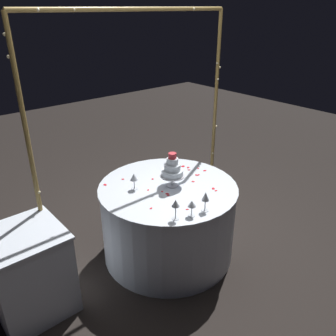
{
  "coord_description": "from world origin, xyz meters",
  "views": [
    {
      "loc": [
        -1.8,
        -2.09,
        2.21
      ],
      "look_at": [
        0.0,
        0.0,
        0.92
      ],
      "focal_mm": 36.95,
      "sensor_mm": 36.0,
      "label": 1
    }
  ],
  "objects": [
    {
      "name": "rose_petal_14",
      "position": [
        -0.11,
        -0.05,
        0.74
      ],
      "size": [
        0.02,
        0.03,
        0.0
      ],
      "primitive_type": "ellipsoid",
      "rotation": [
        0.0,
        0.0,
        1.66
      ],
      "color": "red",
      "rests_on": "main_table"
    },
    {
      "name": "rose_petal_13",
      "position": [
        0.41,
        0.17,
        0.74
      ],
      "size": [
        0.04,
        0.04,
        0.0
      ],
      "primitive_type": "ellipsoid",
      "rotation": [
        0.0,
        0.0,
        3.7
      ],
      "color": "red",
      "rests_on": "main_table"
    },
    {
      "name": "rose_petal_6",
      "position": [
        -0.1,
        -0.1,
        0.74
      ],
      "size": [
        0.04,
        0.04,
        0.0
      ],
      "primitive_type": "ellipsoid",
      "rotation": [
        0.0,
        0.0,
        2.21
      ],
      "color": "red",
      "rests_on": "main_table"
    },
    {
      "name": "rose_petal_3",
      "position": [
        -0.23,
        0.38,
        0.74
      ],
      "size": [
        0.03,
        0.04,
        0.0
      ],
      "primitive_type": "ellipsoid",
      "rotation": [
        0.0,
        0.0,
        2.19
      ],
      "color": "red",
      "rests_on": "main_table"
    },
    {
      "name": "rose_petal_9",
      "position": [
        0.4,
        0.23,
        0.74
      ],
      "size": [
        0.04,
        0.03,
        0.0
      ],
      "primitive_type": "ellipsoid",
      "rotation": [
        0.0,
        0.0,
        5.77
      ],
      "color": "red",
      "rests_on": "main_table"
    },
    {
      "name": "rose_petal_18",
      "position": [
        -0.35,
        -0.2,
        0.74
      ],
      "size": [
        0.03,
        0.02,
        0.0
      ],
      "primitive_type": "ellipsoid",
      "rotation": [
        0.0,
        0.0,
        0.22
      ],
      "color": "red",
      "rests_on": "main_table"
    },
    {
      "name": "rose_petal_16",
      "position": [
        0.28,
        -0.3,
        0.74
      ],
      "size": [
        0.05,
        0.05,
        0.0
      ],
      "primitive_type": "ellipsoid",
      "rotation": [
        0.0,
        0.0,
        3.94
      ],
      "color": "red",
      "rests_on": "main_table"
    },
    {
      "name": "wine_glass_0",
      "position": [
        -0.3,
        -0.44,
        0.86
      ],
      "size": [
        0.06,
        0.06,
        0.17
      ],
      "color": "silver",
      "rests_on": "main_table"
    },
    {
      "name": "tiered_cake",
      "position": [
        0.04,
        -0.02,
        0.9
      ],
      "size": [
        0.22,
        0.22,
        0.32
      ],
      "color": "silver",
      "rests_on": "main_table"
    },
    {
      "name": "rose_petal_7",
      "position": [
        -0.02,
        0.2,
        0.74
      ],
      "size": [
        0.03,
        0.03,
        0.0
      ],
      "primitive_type": "ellipsoid",
      "rotation": [
        0.0,
        0.0,
        4.17
      ],
      "color": "red",
      "rests_on": "main_table"
    },
    {
      "name": "rose_petal_4",
      "position": [
        0.39,
        0.22,
        0.74
      ],
      "size": [
        0.05,
        0.04,
        0.0
      ],
      "primitive_type": "ellipsoid",
      "rotation": [
        0.0,
        0.0,
        2.58
      ],
      "color": "red",
      "rests_on": "main_table"
    },
    {
      "name": "rose_petal_0",
      "position": [
        0.38,
        0.12,
        0.74
      ],
      "size": [
        0.03,
        0.04,
        0.0
      ],
      "primitive_type": "ellipsoid",
      "rotation": [
        0.0,
        0.0,
        2.18
      ],
      "color": "red",
      "rests_on": "main_table"
    },
    {
      "name": "rose_petal_10",
      "position": [
        -0.11,
        -0.13,
        0.74
      ],
      "size": [
        0.03,
        0.03,
        0.0
      ],
      "primitive_type": "ellipsoid",
      "rotation": [
        0.0,
        0.0,
        5.86
      ],
      "color": "red",
      "rests_on": "main_table"
    },
    {
      "name": "rose_petal_17",
      "position": [
        0.37,
        -0.02,
        0.74
      ],
      "size": [
        0.03,
        0.02,
        0.0
      ],
      "primitive_type": "ellipsoid",
      "rotation": [
        0.0,
        0.0,
        6.09
      ],
      "color": "red",
      "rests_on": "main_table"
    },
    {
      "name": "rose_petal_11",
      "position": [
        -0.42,
        0.39,
        0.74
      ],
      "size": [
        0.03,
        0.04,
        0.0
      ],
      "primitive_type": "ellipsoid",
      "rotation": [
        0.0,
        0.0,
        1.68
      ],
      "color": "red",
      "rests_on": "main_table"
    },
    {
      "name": "rose_petal_20",
      "position": [
        -0.14,
        -0.4,
        0.74
      ],
      "size": [
        0.03,
        0.03,
        0.0
      ],
      "primitive_type": "ellipsoid",
      "rotation": [
        0.0,
        0.0,
        5.77
      ],
      "color": "red",
      "rests_on": "main_table"
    },
    {
      "name": "decorative_arch",
      "position": [
        -0.0,
        0.39,
        1.45
      ],
      "size": [
        2.11,
        0.06,
        2.21
      ],
      "color": "olive",
      "rests_on": "ground"
    },
    {
      "name": "rose_petal_1",
      "position": [
        0.23,
        -0.08,
        0.74
      ],
      "size": [
        0.03,
        0.04,
        0.0
      ],
      "primitive_type": "ellipsoid",
      "rotation": [
        0.0,
        0.0,
        5.07
      ],
      "color": "red",
      "rests_on": "main_table"
    },
    {
      "name": "rose_petal_2",
      "position": [
        0.15,
        0.13,
        0.74
      ],
      "size": [
        0.05,
        0.05,
        0.0
      ],
      "primitive_type": "ellipsoid",
      "rotation": [
        0.0,
        0.0,
        0.7
      ],
      "color": "red",
      "rests_on": "main_table"
    },
    {
      "name": "rose_petal_12",
      "position": [
        0.47,
        0.09,
        0.74
      ],
      "size": [
        0.03,
        0.03,
        0.0
      ],
      "primitive_type": "ellipsoid",
      "rotation": [
        0.0,
        0.0,
        4.3
      ],
      "color": "red",
      "rests_on": "main_table"
    },
    {
      "name": "main_table",
      "position": [
        0.0,
        0.0,
        0.37
      ],
      "size": [
        1.26,
        1.26,
        0.73
      ],
      "color": "silver",
      "rests_on": "ground"
    },
    {
      "name": "wine_glass_1",
      "position": [
        -0.26,
        0.16,
        0.85
      ],
      "size": [
        0.07,
        0.07,
        0.15
      ],
      "color": "silver",
      "rests_on": "main_table"
    },
    {
      "name": "wine_glass_3",
      "position": [
        -0.17,
        -0.48,
        0.83
      ],
      "size": [
        0.06,
        0.06,
        0.13
      ],
      "color": "silver",
      "rests_on": "main_table"
    },
    {
      "name": "rose_petal_15",
      "position": [
        0.49,
        0.01,
        0.74
      ],
      "size": [
        0.04,
        0.03,
        0.0
      ],
      "primitive_type": "ellipsoid",
      "rotation": [
        0.0,
        0.0,
        6.08
      ],
      "color": "red",
      "rests_on": "main_table"
    },
    {
      "name": "wine_glass_2",
      "position": [
        -0.04,
        -0.5,
        0.86
      ],
      "size": [
        0.06,
        0.06,
        0.17
      ],
      "color": "silver",
      "rests_on": "main_table"
    },
    {
      "name": "ground_plane",
      "position": [
        0.0,
        0.0,
        0.0
      ],
      "size": [
        12.0,
        12.0,
        0.0
      ],
      "primitive_type": "plane",
      "color": "black"
    },
    {
      "name": "rose_petal_5",
      "position": [
        0.27,
        -0.34,
        0.74
      ],
      "size": [
        0.03,
        0.02,
        0.0
      ],
      "primitive_type": "ellipsoid",
      "rotation": [
        0.0,
        0.0,
        3.02
      ],
      "color": "red",
      "rests_on": "main_table"
    },
    {
      "name": "rose_petal_8",
      "position": [
        0.36,
        -0.01,
        0.74
      ],
      "size": [
        0.03,
        0.04,
        0.0
      ],
      "primitive_type": "ellipsoid",
      "rotation": [
        0.0,
        0.0,
        1.85
      ],
      "color": "red",
      "rests_on": "main_table"
    },
    {
      "name": "rose_petal_19",
      "position": [
        -0.18,
        0.06,
        0.74
      ],
      "size": [
        0.03,
        0.03,
        0.0
      ],
      "primitive_type": "ellipsoid",
      "rotation": [
        0.0,
        0.0,
        0.72
      ],
      "color": "red",
      "rests_on": "main_table"
    },
    {
      "name": "side_table",
      "position": [
        -1.27,
        0.17,
        0.36
      ],
      "size": [
        0.57,
        0.57,
        0.71
      ],
      "color": "silver",
      "rests_on": "ground"
    }
  ]
}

